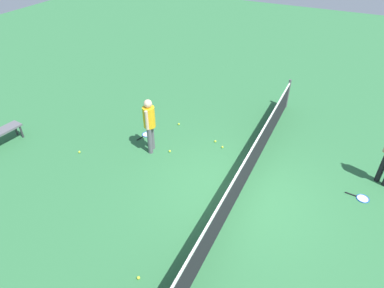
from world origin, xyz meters
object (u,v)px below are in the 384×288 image
Objects in this scene: tennis_ball_stray_left at (215,141)px; tennis_ball_midcourt at (179,124)px; tennis_racket_far_player at (362,198)px; tennis_ball_baseline at (79,152)px; tennis_ball_by_net at (138,278)px; tennis_racket_near_player at (146,135)px; player_near_side at (149,122)px; tennis_ball_stray_right at (170,151)px; tennis_ball_near_player at (222,147)px.

tennis_ball_midcourt is at bearing -104.57° from tennis_ball_stray_left.
tennis_ball_baseline is at bearing -77.92° from tennis_racket_far_player.
tennis_ball_stray_left is (-4.97, -0.45, 0.00)m from tennis_ball_by_net.
tennis_racket_near_player is at bearing 142.73° from tennis_ball_baseline.
tennis_ball_by_net is 1.00× the size of tennis_ball_baseline.
tennis_ball_baseline is (1.06, -1.86, -0.98)m from player_near_side.
player_near_side is 25.76× the size of tennis_ball_baseline.
tennis_racket_far_player is 9.02× the size of tennis_ball_stray_right.
tennis_ball_midcourt is at bearing -162.26° from tennis_ball_stray_right.
tennis_ball_stray_right is at bearing -159.40° from tennis_ball_by_net.
tennis_ball_by_net is (4.33, -3.80, 0.02)m from tennis_racket_far_player.
player_near_side reaches higher than tennis_ball_baseline.
tennis_ball_midcourt and tennis_ball_baseline have the same top height.
tennis_racket_far_player is (-0.58, 5.80, -1.00)m from player_near_side.
tennis_ball_by_net reaches higher than tennis_racket_near_player.
tennis_ball_near_player is 1.00× the size of tennis_ball_stray_right.
player_near_side reaches higher than tennis_racket_near_player.
player_near_side is 25.76× the size of tennis_ball_stray_right.
tennis_ball_midcourt is at bearing -100.11° from tennis_racket_far_player.
tennis_ball_baseline is (1.64, -7.66, 0.02)m from tennis_racket_far_player.
tennis_racket_far_player is 4.30m from tennis_ball_stray_left.
player_near_side is 1.31m from tennis_racket_near_player.
player_near_side is at bearing -151.94° from tennis_ball_by_net.
tennis_ball_baseline is (2.09, -3.72, 0.00)m from tennis_ball_near_player.
player_near_side reaches higher than tennis_ball_stray_left.
tennis_ball_near_player is (-0.42, 2.45, 0.02)m from tennis_racket_near_player.
tennis_racket_near_player is at bearing -74.15° from tennis_ball_stray_left.
tennis_ball_midcourt and tennis_ball_stray_left have the same top height.
tennis_ball_by_net is 4.17m from tennis_ball_stray_right.
tennis_ball_baseline is at bearing -35.88° from tennis_ball_midcourt.
tennis_racket_near_player is 6.39m from tennis_racket_far_player.
tennis_ball_baseline is at bearing -124.91° from tennis_ball_by_net.
tennis_racket_far_player is at bearing 95.72° from player_near_side.
tennis_ball_by_net is at bearing 28.06° from player_near_side.
tennis_ball_baseline is at bearing -60.33° from player_near_side.
tennis_ball_near_player is at bearing -96.58° from tennis_racket_far_player.
tennis_racket_near_player is 9.19× the size of tennis_ball_by_net.
tennis_racket_far_player is at bearing 79.89° from tennis_ball_midcourt.
tennis_racket_near_player is at bearing -80.19° from tennis_ball_near_player.
tennis_ball_near_player reaches higher than tennis_racket_far_player.
tennis_ball_midcourt is 1.00× the size of tennis_ball_baseline.
player_near_side is at bearing -73.61° from tennis_ball_stray_right.
tennis_ball_near_player reaches higher than tennis_racket_near_player.
tennis_ball_by_net is at bearing 5.17° from tennis_ball_stray_left.
tennis_racket_far_player is 3.97m from tennis_ball_near_player.
tennis_ball_midcourt is 3.29m from tennis_ball_baseline.
tennis_ball_baseline and tennis_ball_stray_left have the same top height.
tennis_racket_far_player is at bearing 81.47° from tennis_ball_stray_left.
player_near_side is 4.36m from tennis_ball_by_net.
tennis_ball_stray_right is (0.42, -5.27, 0.02)m from tennis_racket_far_player.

